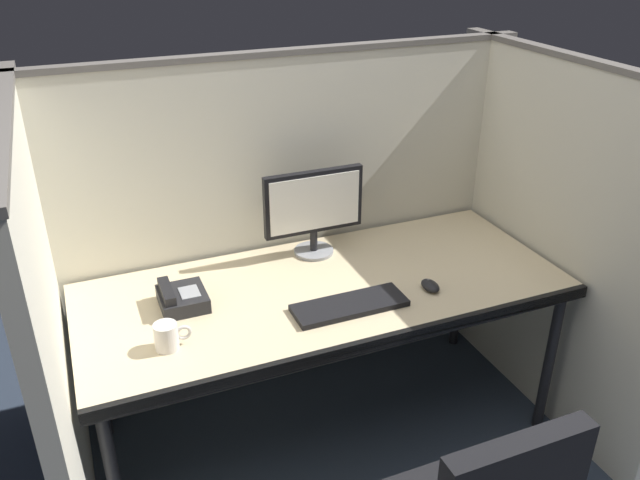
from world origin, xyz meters
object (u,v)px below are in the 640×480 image
(monitor_center, at_px, (314,207))
(desk_phone, at_px, (181,298))
(keyboard_main, at_px, (350,305))
(desk, at_px, (326,298))
(computer_mouse, at_px, (430,286))
(coffee_mug, at_px, (167,336))

(monitor_center, height_order, desk_phone, monitor_center)
(keyboard_main, bearing_deg, desk_phone, 156.13)
(monitor_center, relative_size, desk_phone, 2.26)
(desk, relative_size, computer_mouse, 19.79)
(keyboard_main, bearing_deg, monitor_center, 84.90)
(computer_mouse, bearing_deg, keyboard_main, -179.89)
(computer_mouse, distance_m, coffee_mug, 1.01)
(monitor_center, relative_size, coffee_mug, 3.41)
(keyboard_main, bearing_deg, coffee_mug, 179.29)
(desk, relative_size, monitor_center, 4.42)
(coffee_mug, height_order, desk_phone, coffee_mug)
(coffee_mug, bearing_deg, computer_mouse, -0.43)
(desk_phone, bearing_deg, desk, -8.93)
(monitor_center, distance_m, desk_phone, 0.67)
(monitor_center, xyz_separation_m, coffee_mug, (-0.71, -0.45, -0.17))
(keyboard_main, bearing_deg, desk, 98.28)
(desk, bearing_deg, monitor_center, 77.32)
(monitor_center, xyz_separation_m, desk_phone, (-0.61, -0.20, -0.18))
(monitor_center, distance_m, keyboard_main, 0.50)
(desk, bearing_deg, keyboard_main, -81.72)
(desk, relative_size, desk_phone, 10.00)
(keyboard_main, xyz_separation_m, computer_mouse, (0.34, 0.00, 0.01))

